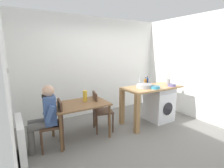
# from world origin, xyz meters

# --- Properties ---
(ground_plane) EXTENTS (5.46, 5.46, 0.00)m
(ground_plane) POSITION_xyz_m (0.00, 0.00, 0.00)
(ground_plane) COLOR slate
(wall_back) EXTENTS (4.60, 0.10, 2.70)m
(wall_back) POSITION_xyz_m (0.00, 1.75, 1.35)
(wall_back) COLOR white
(wall_back) RESTS_ON ground_plane
(wall_window_side) EXTENTS (0.12, 3.80, 2.70)m
(wall_window_side) POSITION_xyz_m (-2.15, 0.00, 1.35)
(wall_window_side) COLOR white
(wall_window_side) RESTS_ON ground_plane
(wall_counter_side) EXTENTS (0.10, 3.80, 2.70)m
(wall_counter_side) POSITION_xyz_m (2.15, 0.00, 1.35)
(wall_counter_side) COLOR white
(wall_counter_side) RESTS_ON ground_plane
(radiator) EXTENTS (0.10, 0.80, 0.70)m
(radiator) POSITION_xyz_m (-2.02, 0.30, 0.35)
(radiator) COLOR white
(radiator) RESTS_ON ground_plane
(dining_table) EXTENTS (1.10, 0.76, 0.74)m
(dining_table) POSITION_xyz_m (-0.90, 0.52, 0.64)
(dining_table) COLOR brown
(dining_table) RESTS_ON ground_plane
(chair_person_seat) EXTENTS (0.44, 0.44, 0.90)m
(chair_person_seat) POSITION_xyz_m (-1.44, 0.41, 0.51)
(chair_person_seat) COLOR #4C3323
(chair_person_seat) RESTS_ON ground_plane
(chair_opposite) EXTENTS (0.49, 0.49, 0.90)m
(chair_opposite) POSITION_xyz_m (-0.42, 0.58, 0.51)
(chair_opposite) COLOR #4C3323
(chair_opposite) RESTS_ON ground_plane
(seated_person) EXTENTS (0.52, 0.53, 1.20)m
(seated_person) POSITION_xyz_m (-1.60, 0.42, 0.67)
(seated_person) COLOR #595651
(seated_person) RESTS_ON ground_plane
(kitchen_counter) EXTENTS (1.50, 0.68, 0.92)m
(kitchen_counter) POSITION_xyz_m (0.71, 0.34, 0.76)
(kitchen_counter) COLOR tan
(kitchen_counter) RESTS_ON ground_plane
(washing_machine) EXTENTS (0.60, 0.61, 0.86)m
(washing_machine) POSITION_xyz_m (1.18, 0.34, 0.43)
(washing_machine) COLOR silver
(washing_machine) RESTS_ON ground_plane
(sink_basin) EXTENTS (0.38, 0.38, 0.09)m
(sink_basin) POSITION_xyz_m (0.65, 0.34, 0.97)
(sink_basin) COLOR #9EA0A5
(sink_basin) RESTS_ON kitchen_counter
(tap) EXTENTS (0.02, 0.02, 0.28)m
(tap) POSITION_xyz_m (0.65, 0.52, 1.06)
(tap) COLOR #B2B2B7
(tap) RESTS_ON kitchen_counter
(bottle_tall_green) EXTENTS (0.08, 0.08, 0.20)m
(bottle_tall_green) POSITION_xyz_m (0.90, 0.57, 1.01)
(bottle_tall_green) COLOR brown
(bottle_tall_green) RESTS_ON kitchen_counter
(bottle_squat_brown) EXTENTS (0.06, 0.06, 0.22)m
(bottle_squat_brown) POSITION_xyz_m (0.97, 0.59, 1.02)
(bottle_squat_brown) COLOR navy
(bottle_squat_brown) RESTS_ON kitchen_counter
(mixing_bowl) EXTENTS (0.23, 0.23, 0.06)m
(mixing_bowl) POSITION_xyz_m (0.81, 0.14, 0.95)
(mixing_bowl) COLOR teal
(mixing_bowl) RESTS_ON kitchen_counter
(utensil_crock) EXTENTS (0.11, 0.11, 0.30)m
(utensil_crock) POSITION_xyz_m (1.55, 0.39, 0.99)
(utensil_crock) COLOR gray
(utensil_crock) RESTS_ON kitchen_counter
(colander) EXTENTS (0.20, 0.20, 0.06)m
(colander) POSITION_xyz_m (1.37, 0.12, 0.95)
(colander) COLOR slate
(colander) RESTS_ON kitchen_counter
(vase) EXTENTS (0.09, 0.09, 0.23)m
(vase) POSITION_xyz_m (-0.75, 0.62, 0.85)
(vase) COLOR gold
(vase) RESTS_ON dining_table
(scissors) EXTENTS (0.15, 0.06, 0.01)m
(scissors) POSITION_xyz_m (0.87, 0.24, 0.92)
(scissors) COLOR #B2B2B7
(scissors) RESTS_ON kitchen_counter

